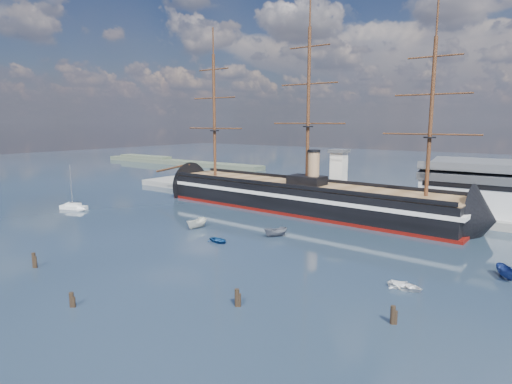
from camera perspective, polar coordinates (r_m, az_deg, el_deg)
The scene contains 15 objects.
ground at distance 104.65m, azimuth 1.51°, elevation -4.50°, with size 600.00×600.00×0.00m, color #17242C.
quay at distance 131.24m, azimuth 14.13°, elevation -1.94°, with size 180.00×18.00×2.00m, color slate.
quay_tower at distance 129.77m, azimuth 10.94°, elevation 2.41°, with size 5.00×5.00×15.00m.
shoreline at distance 266.91m, azimuth -11.67°, elevation 4.06°, with size 120.00×10.00×4.00m.
warship at distance 122.52m, azimuth 5.23°, elevation -0.57°, with size 113.27×20.81×53.94m.
sailboat at distance 134.54m, azimuth -23.14°, elevation -1.79°, with size 8.43×4.91×12.95m.
motorboat_a at distance 102.70m, azimuth -7.89°, elevation -4.85°, with size 7.31×2.68×2.92m, color silver.
motorboat_b at distance 90.65m, azimuth -5.01°, elevation -6.71°, with size 3.01×1.20×1.40m, color navy.
motorboat_c at distance 94.56m, azimuth 2.65°, elevation -6.01°, with size 6.45×2.37×2.58m, color slate.
motorboat_e at distance 69.92m, azimuth 19.25°, elevation -12.15°, with size 3.24×1.30×1.51m, color white.
motorboat_f at distance 80.99m, azimuth 30.35°, elevation -9.96°, with size 6.34×2.32×2.54m, color navy.
piling_near_left at distance 84.56m, azimuth -27.43°, elevation -8.94°, with size 0.64×0.64×3.37m, color black.
piling_near_mid at distance 65.52m, azimuth -23.31°, elevation -13.88°, with size 0.64×0.64×2.77m, color black.
piling_near_right at distance 60.72m, azimuth -2.55°, elevation -14.97°, with size 0.64×0.64×3.19m, color black.
piling_far_right at distance 58.56m, azimuth 17.71°, elevation -16.39°, with size 0.64×0.64×3.07m, color black.
Camera 1 is at (57.60, -43.73, 24.95)m, focal length 30.00 mm.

